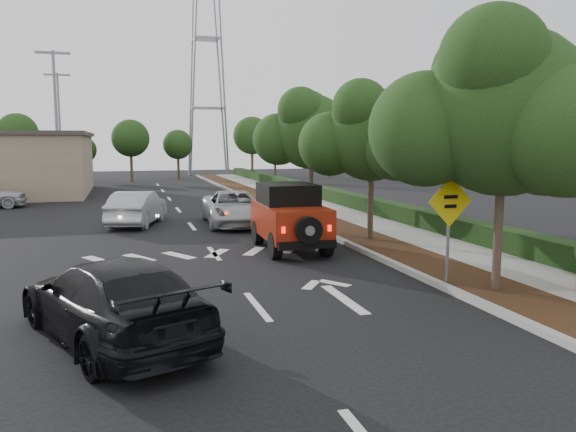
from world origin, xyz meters
name	(u,v)px	position (x,y,z in m)	size (l,w,h in m)	color
ground	(257,307)	(0.00, 0.00, 0.00)	(120.00, 120.00, 0.00)	black
curb	(297,220)	(4.60, 12.00, 0.07)	(0.20, 70.00, 0.15)	#9E9B93
planting_strip	(318,220)	(5.60, 12.00, 0.06)	(1.80, 70.00, 0.12)	black
sidewalk	(357,218)	(7.50, 12.00, 0.06)	(2.00, 70.00, 0.12)	gray
hedge	(386,210)	(8.90, 12.00, 0.40)	(0.80, 70.00, 0.80)	black
transmission_tower	(209,175)	(6.00, 48.00, 0.00)	(7.00, 4.00, 28.00)	slate
street_tree_near	(495,293)	(5.60, -0.50, 0.00)	(3.80, 3.80, 5.92)	#183210
street_tree_mid	(370,242)	(5.60, 6.50, 0.00)	(3.20, 3.20, 5.32)	#183210
street_tree_far	(311,218)	(5.60, 13.00, 0.00)	(3.40, 3.40, 5.62)	#183210
light_pole_a	(61,199)	(-6.50, 26.00, 0.00)	(2.00, 0.22, 9.00)	slate
light_pole_b	(63,185)	(-7.50, 38.00, 0.00)	(2.00, 0.22, 9.00)	slate
red_jeep	(288,216)	(2.49, 6.13, 1.09)	(1.99, 4.26, 2.15)	black
silver_suv_ahead	(234,208)	(1.81, 12.00, 0.72)	(2.38, 5.16, 1.44)	#A4A7AB
black_suv_oncoming	(112,300)	(-2.93, -1.32, 0.74)	(2.08, 5.11, 1.48)	black
silver_sedan_oncoming	(137,208)	(-2.16, 13.09, 0.72)	(1.53, 4.40, 1.45)	#AAAEB2
speed_hump_sign	(449,215)	(4.80, 0.29, 1.78)	(1.21, 0.13, 2.57)	slate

